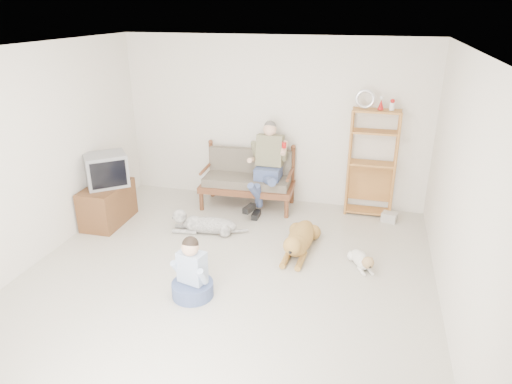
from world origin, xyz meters
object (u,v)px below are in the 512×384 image
(loveseat, at_px, (248,178))
(golden_retriever, at_px, (299,240))
(etagere, at_px, (372,162))
(tv_stand, at_px, (107,204))

(loveseat, xyz_separation_m, golden_retriever, (1.08, -1.34, -0.32))
(etagere, xyz_separation_m, tv_stand, (-3.84, -1.35, -0.56))
(etagere, xyz_separation_m, golden_retriever, (-0.86, -1.50, -0.70))
(tv_stand, bearing_deg, etagere, 18.24)
(etagere, bearing_deg, tv_stand, -160.69)
(loveseat, height_order, etagere, etagere)
(etagere, relative_size, golden_retriever, 1.44)
(loveseat, distance_m, golden_retriever, 1.75)
(tv_stand, relative_size, golden_retriever, 0.66)
(etagere, distance_m, tv_stand, 4.11)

